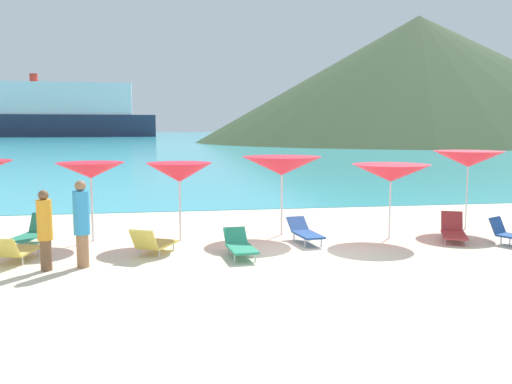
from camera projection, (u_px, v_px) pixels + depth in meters
name	position (u px, v px, depth m)	size (l,w,h in m)	color
ground_plane	(245.00, 204.00, 22.75)	(50.00, 100.00, 0.30)	beige
ocean_water	(173.00, 136.00, 235.65)	(650.00, 440.00, 0.02)	#38B7CC
headland_hill	(417.00, 79.00, 122.11)	(100.73, 100.73, 28.21)	#384C2D
umbrella_2	(91.00, 171.00, 14.30)	(1.90, 1.90, 2.13)	silver
umbrella_3	(179.00, 173.00, 14.34)	(1.90, 1.90, 2.12)	silver
umbrella_4	(282.00, 166.00, 15.20)	(2.35, 2.35, 2.24)	silver
umbrella_5	(391.00, 173.00, 14.72)	(2.32, 2.32, 2.05)	silver
umbrella_6	(468.00, 159.00, 16.16)	(2.09, 2.09, 2.35)	silver
lounge_chair_1	(305.00, 231.00, 14.32)	(0.71, 1.61, 0.59)	#1E478C
lounge_chair_2	(15.00, 250.00, 12.18)	(0.90, 1.55, 0.68)	#D8BF4C
lounge_chair_4	(240.00, 245.00, 12.74)	(0.68, 1.52, 0.60)	#268C66
lounge_chair_7	(453.00, 231.00, 14.60)	(1.13, 1.59, 0.72)	#A53333
lounge_chair_8	(153.00, 243.00, 12.93)	(1.16, 1.49, 0.71)	#D8BF4C
lounge_chair_10	(31.00, 233.00, 14.20)	(0.91, 1.59, 0.73)	#268C66
beachgoer_0	(82.00, 221.00, 11.69)	(0.35, 0.35, 1.91)	#A3704C
beachgoer_1	(45.00, 228.00, 11.42)	(0.31, 0.31, 1.73)	brown
cruise_ship	(60.00, 113.00, 198.55)	(69.31, 10.24, 22.83)	#262D47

